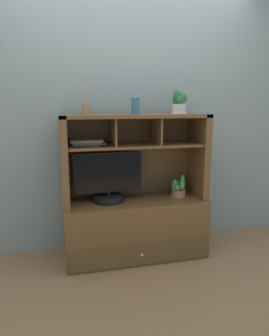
{
  "coord_description": "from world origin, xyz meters",
  "views": [
    {
      "loc": [
        -0.66,
        -2.67,
        1.42
      ],
      "look_at": [
        0.0,
        0.0,
        0.84
      ],
      "focal_mm": 32.95,
      "sensor_mm": 36.0,
      "label": 1
    }
  ],
  "objects_px": {
    "tv_monitor": "(108,182)",
    "potted_orchid": "(178,189)",
    "potted_succulent": "(179,103)",
    "diffuser_bottle": "(86,109)",
    "magazine_stack_left": "(87,142)",
    "media_console": "(134,212)",
    "ceramic_vase": "(135,106)"
  },
  "relations": [
    {
      "from": "potted_orchid",
      "to": "diffuser_bottle",
      "type": "distance_m",
      "value": 1.14
    },
    {
      "from": "diffuser_bottle",
      "to": "potted_succulent",
      "type": "xyz_separation_m",
      "value": [
        0.85,
        0.01,
        0.05
      ]
    },
    {
      "from": "media_console",
      "to": "ceramic_vase",
      "type": "xyz_separation_m",
      "value": [
        0.0,
        -0.03,
        0.99
      ]
    },
    {
      "from": "diffuser_bottle",
      "to": "media_console",
      "type": "bearing_deg",
      "value": -0.3
    },
    {
      "from": "tv_monitor",
      "to": "magazine_stack_left",
      "type": "height_order",
      "value": "magazine_stack_left"
    },
    {
      "from": "media_console",
      "to": "magazine_stack_left",
      "type": "height_order",
      "value": "media_console"
    },
    {
      "from": "magazine_stack_left",
      "to": "diffuser_bottle",
      "type": "distance_m",
      "value": 0.29
    },
    {
      "from": "potted_orchid",
      "to": "magazine_stack_left",
      "type": "distance_m",
      "value": 0.97
    },
    {
      "from": "potted_orchid",
      "to": "magazine_stack_left",
      "type": "height_order",
      "value": "magazine_stack_left"
    },
    {
      "from": "potted_orchid",
      "to": "media_console",
      "type": "bearing_deg",
      "value": 178.3
    },
    {
      "from": "media_console",
      "to": "potted_succulent",
      "type": "relative_size",
      "value": 6.12
    },
    {
      "from": "diffuser_bottle",
      "to": "ceramic_vase",
      "type": "distance_m",
      "value": 0.43
    },
    {
      "from": "magazine_stack_left",
      "to": "potted_orchid",
      "type": "bearing_deg",
      "value": -2.9
    },
    {
      "from": "diffuser_bottle",
      "to": "potted_succulent",
      "type": "bearing_deg",
      "value": 0.42
    },
    {
      "from": "tv_monitor",
      "to": "potted_orchid",
      "type": "relative_size",
      "value": 2.87
    },
    {
      "from": "magazine_stack_left",
      "to": "ceramic_vase",
      "type": "bearing_deg",
      "value": -8.5
    },
    {
      "from": "potted_succulent",
      "to": "ceramic_vase",
      "type": "distance_m",
      "value": 0.43
    },
    {
      "from": "magazine_stack_left",
      "to": "potted_succulent",
      "type": "distance_m",
      "value": 0.91
    },
    {
      "from": "potted_orchid",
      "to": "ceramic_vase",
      "type": "distance_m",
      "value": 0.89
    },
    {
      "from": "diffuser_bottle",
      "to": "potted_orchid",
      "type": "bearing_deg",
      "value": -1.0
    },
    {
      "from": "ceramic_vase",
      "to": "diffuser_bottle",
      "type": "bearing_deg",
      "value": 175.32
    },
    {
      "from": "magazine_stack_left",
      "to": "diffuser_bottle",
      "type": "height_order",
      "value": "diffuser_bottle"
    },
    {
      "from": "tv_monitor",
      "to": "diffuser_bottle",
      "type": "bearing_deg",
      "value": 174.27
    },
    {
      "from": "magazine_stack_left",
      "to": "diffuser_bottle",
      "type": "bearing_deg",
      "value": -97.7
    },
    {
      "from": "potted_orchid",
      "to": "diffuser_bottle",
      "type": "bearing_deg",
      "value": 179.0
    },
    {
      "from": "diffuser_bottle",
      "to": "potted_succulent",
      "type": "distance_m",
      "value": 0.85
    },
    {
      "from": "potted_orchid",
      "to": "potted_succulent",
      "type": "height_order",
      "value": "potted_succulent"
    },
    {
      "from": "potted_orchid",
      "to": "ceramic_vase",
      "type": "height_order",
      "value": "ceramic_vase"
    },
    {
      "from": "potted_orchid",
      "to": "tv_monitor",
      "type": "bearing_deg",
      "value": -179.75
    },
    {
      "from": "media_console",
      "to": "potted_orchid",
      "type": "height_order",
      "value": "media_console"
    },
    {
      "from": "diffuser_bottle",
      "to": "magazine_stack_left",
      "type": "bearing_deg",
      "value": 82.3
    },
    {
      "from": "tv_monitor",
      "to": "ceramic_vase",
      "type": "distance_m",
      "value": 0.72
    }
  ]
}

